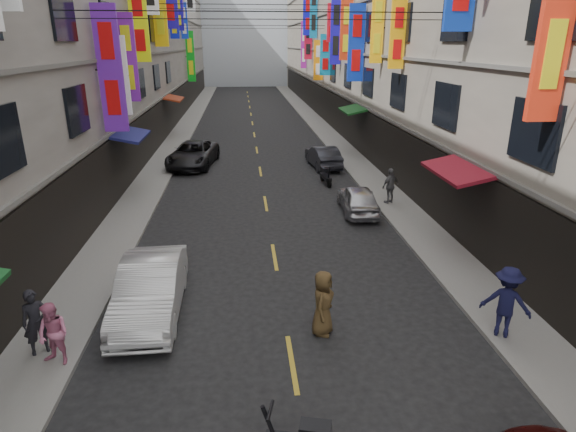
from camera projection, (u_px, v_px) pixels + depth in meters
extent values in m
cube|color=slate|center=(180.00, 135.00, 38.84)|extent=(2.00, 90.00, 0.12)
cube|color=slate|center=(327.00, 133.00, 39.91)|extent=(2.00, 90.00, 0.12)
cube|color=gray|center=(87.00, 8.00, 35.09)|extent=(10.00, 90.00, 19.00)
cube|color=black|center=(167.00, 117.00, 38.26)|extent=(0.12, 85.50, 3.00)
cube|color=#66635E|center=(165.00, 96.00, 37.69)|extent=(0.16, 90.00, 0.14)
cube|color=#66635E|center=(161.00, 53.00, 36.60)|extent=(0.16, 90.00, 0.14)
cube|color=#66635E|center=(157.00, 7.00, 35.51)|extent=(0.16, 90.00, 0.14)
cube|color=gray|center=(406.00, 10.00, 37.25)|extent=(10.00, 90.00, 19.00)
cube|color=black|center=(338.00, 115.00, 39.51)|extent=(0.12, 85.50, 3.00)
cube|color=#66635E|center=(339.00, 94.00, 38.93)|extent=(0.16, 90.00, 0.14)
cube|color=#66635E|center=(341.00, 52.00, 37.85)|extent=(0.16, 90.00, 0.14)
cube|color=#66635E|center=(342.00, 8.00, 36.76)|extent=(0.16, 90.00, 0.14)
cube|color=silver|center=(244.00, 19.00, 82.48)|extent=(18.00, 8.00, 22.00)
cube|color=#561A93|center=(110.00, 70.00, 20.08)|extent=(1.00, 0.18, 5.15)
cylinder|color=black|center=(109.00, 70.00, 20.08)|extent=(1.10, 0.08, 0.08)
cube|color=silver|center=(119.00, 76.00, 21.97)|extent=(0.80, 0.18, 3.50)
cylinder|color=black|center=(118.00, 76.00, 21.97)|extent=(0.90, 0.08, 0.08)
cube|color=#EC9F0C|center=(398.00, 34.00, 22.88)|extent=(0.73, 0.18, 3.20)
cylinder|color=black|center=(399.00, 34.00, 22.88)|extent=(0.83, 0.08, 0.08)
cube|color=#691A92|center=(128.00, 58.00, 23.75)|extent=(0.82, 0.18, 4.19)
cylinder|color=black|center=(127.00, 58.00, 23.75)|extent=(0.92, 0.08, 0.08)
cube|color=#FEB40E|center=(377.00, 28.00, 26.30)|extent=(0.67, 0.18, 3.70)
cylinder|color=black|center=(378.00, 28.00, 26.30)|extent=(0.77, 0.08, 0.08)
cube|color=#D1E00B|center=(139.00, 23.00, 26.29)|extent=(0.96, 0.18, 4.07)
cylinder|color=black|center=(138.00, 23.00, 26.29)|extent=(1.06, 0.08, 0.08)
cube|color=#0F2FB4|center=(356.00, 43.00, 30.42)|extent=(1.02, 0.18, 4.66)
cylinder|color=black|center=(357.00, 43.00, 30.42)|extent=(1.12, 0.08, 0.08)
cube|color=red|center=(346.00, 30.00, 33.49)|extent=(0.85, 0.18, 4.08)
cylinder|color=black|center=(347.00, 30.00, 33.50)|extent=(0.95, 0.08, 0.08)
cube|color=#E6B00C|center=(159.00, 3.00, 33.20)|extent=(0.94, 0.18, 5.74)
cylinder|color=black|center=(158.00, 3.00, 33.20)|extent=(1.04, 0.08, 0.08)
cube|color=#1910BB|center=(336.00, 30.00, 37.15)|extent=(0.83, 0.18, 5.01)
cylinder|color=black|center=(336.00, 30.00, 37.16)|extent=(0.93, 0.08, 0.08)
cube|color=red|center=(331.00, 23.00, 39.32)|extent=(0.67, 0.18, 2.98)
cylinder|color=black|center=(332.00, 23.00, 39.33)|extent=(0.77, 0.08, 0.08)
cube|color=#0E80AA|center=(325.00, 55.00, 41.78)|extent=(0.92, 0.18, 3.41)
cylinder|color=black|center=(326.00, 55.00, 41.79)|extent=(1.02, 0.08, 0.08)
cube|color=#0F1BB9|center=(174.00, 19.00, 41.24)|extent=(0.77, 0.18, 3.10)
cylinder|color=black|center=(173.00, 19.00, 41.23)|extent=(0.87, 0.08, 0.08)
cube|color=#170D98|center=(178.00, 12.00, 43.35)|extent=(0.96, 0.18, 3.10)
cylinder|color=black|center=(177.00, 12.00, 43.35)|extent=(1.06, 0.08, 0.08)
cube|color=orange|center=(318.00, 60.00, 45.64)|extent=(0.89, 0.18, 3.64)
cylinder|color=black|center=(319.00, 60.00, 45.64)|extent=(0.99, 0.08, 0.08)
cube|color=#0D6CA0|center=(314.00, 10.00, 48.01)|extent=(0.75, 0.18, 5.26)
cylinder|color=black|center=(314.00, 10.00, 48.01)|extent=(0.85, 0.08, 0.08)
cube|color=#102EC0|center=(184.00, 21.00, 49.19)|extent=(0.71, 0.18, 3.47)
cylinder|color=black|center=(183.00, 21.00, 49.19)|extent=(0.81, 0.08, 0.08)
cube|color=#1010BE|center=(309.00, 15.00, 50.04)|extent=(1.17, 0.18, 4.05)
cylinder|color=black|center=(309.00, 15.00, 50.05)|extent=(1.27, 0.08, 0.08)
cube|color=#B8112B|center=(308.00, 41.00, 52.18)|extent=(0.84, 0.18, 3.78)
cylinder|color=black|center=(309.00, 41.00, 52.19)|extent=(0.94, 0.08, 0.08)
cube|color=#0C8E17|center=(190.00, 57.00, 53.65)|extent=(0.89, 0.18, 5.39)
cylinder|color=black|center=(190.00, 57.00, 53.65)|extent=(0.99, 0.08, 0.08)
cube|color=#941B8D|center=(304.00, 45.00, 56.51)|extent=(0.67, 0.18, 5.25)
cylinder|color=black|center=(304.00, 45.00, 56.52)|extent=(0.77, 0.08, 0.08)
cube|color=maroon|center=(457.00, 170.00, 16.47)|extent=(1.39, 3.20, 0.41)
cube|color=navy|center=(130.00, 134.00, 22.83)|extent=(1.39, 3.20, 0.41)
cube|color=#134A1A|center=(353.00, 109.00, 31.45)|extent=(1.39, 3.20, 0.41)
cube|color=maroon|center=(173.00, 98.00, 37.81)|extent=(1.39, 3.20, 0.41)
cylinder|color=black|center=(265.00, 11.00, 17.89)|extent=(14.00, 0.04, 0.04)
cylinder|color=black|center=(254.00, 4.00, 30.59)|extent=(14.00, 0.04, 0.04)
cylinder|color=black|center=(249.00, 25.00, 43.97)|extent=(14.00, 0.04, 0.04)
cube|color=gold|center=(292.00, 363.00, 11.31)|extent=(0.12, 2.20, 0.01)
cube|color=gold|center=(274.00, 257.00, 16.92)|extent=(0.12, 2.20, 0.01)
cube|color=gold|center=(266.00, 203.00, 22.54)|extent=(0.12, 2.20, 0.01)
cube|color=gold|center=(260.00, 171.00, 28.16)|extent=(0.12, 2.20, 0.01)
cube|color=gold|center=(257.00, 150.00, 33.78)|extent=(0.12, 2.20, 0.01)
cube|color=gold|center=(254.00, 135.00, 39.40)|extent=(0.12, 2.20, 0.01)
cube|color=gold|center=(252.00, 123.00, 45.01)|extent=(0.12, 2.20, 0.01)
cube|color=gold|center=(251.00, 114.00, 50.63)|extent=(0.12, 2.20, 0.01)
cube|color=gold|center=(250.00, 107.00, 56.25)|extent=(0.12, 2.20, 0.01)
cube|color=gold|center=(249.00, 101.00, 61.87)|extent=(0.12, 2.20, 0.01)
cube|color=gold|center=(248.00, 96.00, 67.48)|extent=(0.12, 2.20, 0.01)
cube|color=gold|center=(247.00, 92.00, 73.10)|extent=(0.12, 2.20, 0.01)
cube|color=black|center=(315.00, 430.00, 8.38)|extent=(0.61, 0.45, 0.22)
cylinder|color=black|center=(270.00, 427.00, 8.51)|extent=(0.36, 0.17, 0.88)
cylinder|color=black|center=(270.00, 411.00, 8.39)|extent=(0.18, 0.50, 0.06)
cylinder|color=black|center=(329.00, 183.00, 24.93)|extent=(0.17, 0.51, 0.50)
cylinder|color=black|center=(322.00, 177.00, 26.13)|extent=(0.17, 0.51, 0.50)
cube|color=black|center=(326.00, 177.00, 25.48)|extent=(0.44, 1.32, 0.18)
cube|color=black|center=(325.00, 169.00, 25.59)|extent=(0.38, 0.58, 0.22)
cylinder|color=black|center=(329.00, 174.00, 24.87)|extent=(0.12, 0.36, 0.88)
cylinder|color=black|center=(329.00, 168.00, 24.75)|extent=(0.50, 0.11, 0.06)
imported|color=silver|center=(150.00, 289.00, 13.16)|extent=(1.66, 4.59, 1.51)
imported|color=black|center=(193.00, 154.00, 29.15)|extent=(3.16, 5.56, 1.46)
imported|color=silver|center=(358.00, 199.00, 21.16)|extent=(1.65, 3.73, 1.25)
imported|color=#2A2B32|center=(323.00, 157.00, 28.92)|extent=(1.79, 4.07, 1.30)
imported|color=black|center=(36.00, 322.00, 11.26)|extent=(0.80, 0.78, 1.64)
imported|color=pink|center=(53.00, 334.00, 10.88)|extent=(0.88, 0.75, 1.53)
imported|color=#121333|center=(506.00, 302.00, 11.92)|extent=(1.35, 1.17, 1.86)
imported|color=#5C5C5F|center=(390.00, 186.00, 21.98)|extent=(1.11, 0.94, 1.64)
imported|color=#4D3A1F|center=(323.00, 303.00, 12.21)|extent=(0.87, 1.01, 1.75)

